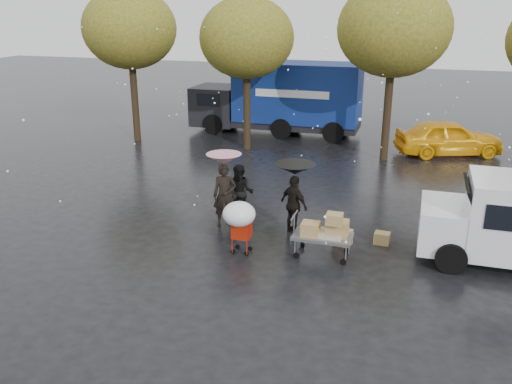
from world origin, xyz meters
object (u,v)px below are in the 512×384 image
(blue_truck, at_px, (281,98))
(vendor_cart, at_px, (326,231))
(shopping_cart, at_px, (240,217))
(person_black, at_px, (294,205))
(yellow_taxi, at_px, (449,138))
(person_pink, at_px, (225,195))

(blue_truck, bearing_deg, vendor_cart, -70.53)
(shopping_cart, bearing_deg, vendor_cart, 14.29)
(person_black, xyz_separation_m, yellow_taxi, (4.36, 10.11, -0.09))
(person_black, height_order, yellow_taxi, person_black)
(vendor_cart, relative_size, blue_truck, 0.18)
(yellow_taxi, bearing_deg, blue_truck, 57.21)
(vendor_cart, bearing_deg, yellow_taxi, 74.22)
(person_pink, relative_size, blue_truck, 0.22)
(person_pink, height_order, shopping_cart, person_pink)
(vendor_cart, height_order, shopping_cart, shopping_cart)
(shopping_cart, distance_m, blue_truck, 13.96)
(person_pink, distance_m, yellow_taxi, 12.04)
(person_black, bearing_deg, yellow_taxi, -80.56)
(person_pink, height_order, yellow_taxi, person_pink)
(person_black, height_order, shopping_cart, person_black)
(person_black, distance_m, shopping_cart, 2.09)
(blue_truck, distance_m, yellow_taxi, 8.14)
(blue_truck, bearing_deg, yellow_taxi, -12.67)
(person_pink, relative_size, yellow_taxi, 0.42)
(person_pink, relative_size, shopping_cart, 1.26)
(person_black, distance_m, yellow_taxi, 11.02)
(yellow_taxi, bearing_deg, vendor_cart, 144.10)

